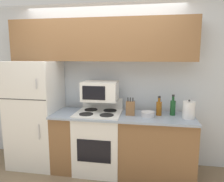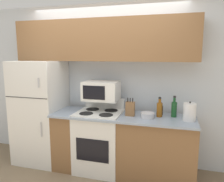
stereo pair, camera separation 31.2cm
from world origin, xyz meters
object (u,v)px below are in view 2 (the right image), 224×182
at_px(refrigerator, 40,112).
at_px(kettle, 190,112).
at_px(microwave, 101,91).
at_px(bottle_wine_green, 174,109).
at_px(bottle_soy_sauce, 161,110).
at_px(stove, 99,140).
at_px(bottle_whiskey, 159,109).
at_px(knife_block, 130,109).
at_px(bowl, 147,115).

distance_m(refrigerator, kettle, 2.32).
bearing_deg(microwave, bottle_wine_green, 0.48).
distance_m(microwave, bottle_soy_sauce, 0.93).
distance_m(bottle_wine_green, kettle, 0.24).
xyz_separation_m(microwave, kettle, (1.27, -0.13, -0.21)).
relative_size(refrigerator, bottle_wine_green, 5.53).
xyz_separation_m(stove, bottle_wine_green, (1.07, 0.11, 0.54)).
height_order(microwave, bottle_wine_green, microwave).
relative_size(refrigerator, bottle_whiskey, 5.92).
xyz_separation_m(stove, microwave, (0.01, 0.10, 0.75)).
height_order(microwave, bottle_whiskey, microwave).
bearing_deg(knife_block, stove, -179.79).
relative_size(refrigerator, stove, 1.55).
xyz_separation_m(knife_block, kettle, (0.80, -0.03, 0.02)).
xyz_separation_m(refrigerator, bottle_soy_sauce, (1.93, 0.14, 0.13)).
bearing_deg(bowl, bottle_whiskey, 34.33).
bearing_deg(refrigerator, bottle_whiskey, 0.50).
bearing_deg(bottle_whiskey, stove, -175.71).
relative_size(bowl, bottle_wine_green, 0.64).
bearing_deg(knife_block, bottle_wine_green, 10.14).
distance_m(stove, kettle, 1.38).
xyz_separation_m(stove, bowl, (0.72, -0.04, 0.46)).
distance_m(refrigerator, bottle_soy_sauce, 1.94).
bearing_deg(bottle_soy_sauce, refrigerator, -175.99).
bearing_deg(bowl, knife_block, 170.64).
relative_size(stove, kettle, 4.09).
height_order(bowl, bottle_whiskey, bottle_whiskey).
distance_m(knife_block, bottle_soy_sauce, 0.46).
bearing_deg(kettle, stove, 178.69).
bearing_deg(bowl, stove, 176.86).
bearing_deg(microwave, stove, -93.12).
relative_size(stove, microwave, 2.05).
relative_size(microwave, kettle, 1.99).
height_order(knife_block, bottle_whiskey, bottle_whiskey).
bearing_deg(bowl, bottle_wine_green, 23.01).
relative_size(microwave, bowl, 2.71).
height_order(bottle_whiskey, kettle, bottle_whiskey).
distance_m(knife_block, bottle_wine_green, 0.61).
bearing_deg(stove, knife_block, 0.21).
distance_m(refrigerator, bottle_whiskey, 1.92).
bearing_deg(refrigerator, bottle_soy_sauce, 4.01).
xyz_separation_m(refrigerator, bowl, (1.76, -0.09, 0.10)).
xyz_separation_m(refrigerator, stove, (1.04, -0.05, -0.36)).
xyz_separation_m(bottle_soy_sauce, bottle_wine_green, (0.18, -0.07, 0.05)).
bearing_deg(bottle_soy_sauce, bowl, -127.38).
height_order(stove, bowl, stove).
height_order(knife_block, kettle, kettle).
xyz_separation_m(bottle_whiskey, kettle, (0.39, -0.09, 0.01)).
relative_size(knife_block, bottle_whiskey, 0.93).
bearing_deg(bottle_wine_green, knife_block, -169.86).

